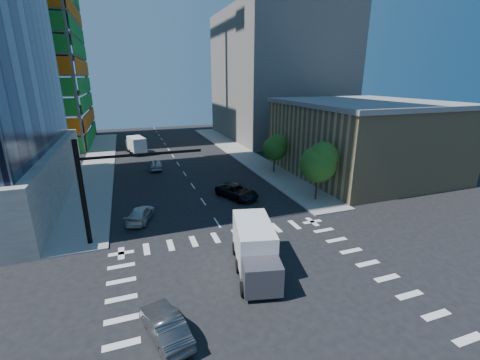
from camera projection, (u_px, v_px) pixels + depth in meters
name	position (u px, v px, depth m)	size (l,w,h in m)	color
ground	(267.00, 297.00, 21.04)	(160.00, 160.00, 0.00)	black
road_markings	(267.00, 297.00, 21.04)	(20.00, 20.00, 0.01)	silver
sidewalk_ne	(241.00, 153.00, 60.90)	(5.00, 60.00, 0.15)	#9A9691
sidewalk_nw	(98.00, 164.00, 52.93)	(5.00, 60.00, 0.15)	#9A9691
construction_building	(2.00, 17.00, 60.37)	(25.16, 34.50, 70.60)	gray
commercial_building	(362.00, 138.00, 47.13)	(20.50, 22.50, 10.60)	tan
bg_building_ne	(278.00, 76.00, 74.74)	(24.00, 30.00, 28.00)	slate
signal_mast_nw	(101.00, 182.00, 26.50)	(10.20, 0.40, 9.00)	black
tree_south	(320.00, 162.00, 36.12)	(4.16, 4.16, 6.82)	#382316
tree_north	(276.00, 147.00, 47.19)	(3.54, 3.52, 5.78)	#382316
car_nb_far	(237.00, 191.00, 38.17)	(2.64, 5.73, 1.59)	black
car_sb_near	(141.00, 214.00, 32.12)	(1.95, 4.81, 1.39)	#B8B8B8
car_sb_mid	(156.00, 165.00, 49.97)	(1.84, 4.57, 1.56)	#B9BAC1
car_sb_cross	(165.00, 326.00, 17.57)	(1.60, 4.58, 1.51)	#434447
box_truck_near	(256.00, 254.00, 23.22)	(4.23, 7.09, 3.48)	black
box_truck_far	(136.00, 146.00, 60.69)	(3.81, 6.51, 3.20)	black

